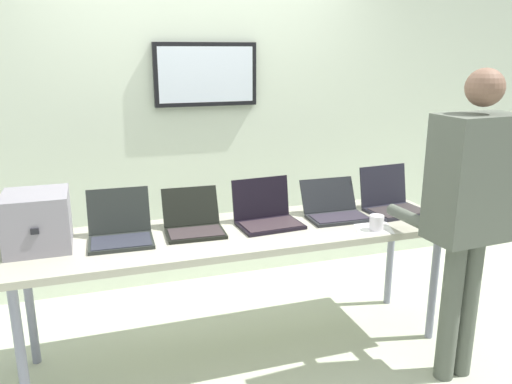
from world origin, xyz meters
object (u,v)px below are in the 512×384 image
object	(u,v)px
person	(470,200)
workbench	(240,239)
equipment_box	(37,221)
laptop_station_0	(120,230)
laptop_station_3	(334,209)
laptop_station_4	(392,201)
laptop_station_2	(267,215)
coffee_mug	(376,223)
laptop_station_1	(193,223)

from	to	relation	value
person	workbench	bearing A→B (deg)	150.24
equipment_box	laptop_station_0	size ratio (longest dim) A/B	0.99
laptop_station_0	laptop_station_3	xyz separation A→B (m)	(1.32, 0.00, -0.01)
laptop_station_0	person	world-z (taller)	person
laptop_station_0	laptop_station_4	distance (m)	1.73
laptop_station_2	coffee_mug	xyz separation A→B (m)	(0.58, -0.30, -0.02)
workbench	equipment_box	bearing A→B (deg)	176.28
laptop_station_3	coffee_mug	bearing A→B (deg)	-68.05
workbench	laptop_station_3	xyz separation A→B (m)	(0.64, 0.05, 0.11)
equipment_box	laptop_station_1	bearing A→B (deg)	-0.56
laptop_station_0	laptop_station_2	distance (m)	0.86
laptop_station_0	coffee_mug	world-z (taller)	laptop_station_0
laptop_station_1	laptop_station_4	bearing A→B (deg)	-0.32
laptop_station_2	laptop_station_3	distance (m)	0.45
equipment_box	laptop_station_3	xyz separation A→B (m)	(1.73, -0.02, -0.10)
coffee_mug	workbench	bearing A→B (deg)	161.82
laptop_station_4	person	world-z (taller)	person
equipment_box	person	bearing A→B (deg)	-17.62
laptop_station_0	laptop_station_4	xyz separation A→B (m)	(1.73, 0.01, 0.00)
laptop_station_0	laptop_station_3	world-z (taller)	laptop_station_0
equipment_box	laptop_station_0	distance (m)	0.43
equipment_box	laptop_station_4	world-z (taller)	equipment_box
workbench	person	world-z (taller)	person
person	laptop_station_2	bearing A→B (deg)	143.17
workbench	laptop_station_2	size ratio (longest dim) A/B	6.73
equipment_box	person	size ratio (longest dim) A/B	0.20
workbench	laptop_station_3	size ratio (longest dim) A/B	7.08
laptop_station_2	coffee_mug	bearing A→B (deg)	-27.80
workbench	laptop_station_3	world-z (taller)	laptop_station_3
equipment_box	laptop_station_1	xyz separation A→B (m)	(0.83, -0.01, -0.10)
laptop_station_2	person	xyz separation A→B (m)	(0.90, -0.68, 0.20)
workbench	laptop_station_2	world-z (taller)	laptop_station_2
laptop_station_2	laptop_station_3	xyz separation A→B (m)	(0.45, -0.00, -0.01)
laptop_station_0	laptop_station_3	size ratio (longest dim) A/B	0.96
laptop_station_2	laptop_station_3	size ratio (longest dim) A/B	1.05
laptop_station_3	laptop_station_4	distance (m)	0.42
laptop_station_1	coffee_mug	xyz separation A→B (m)	(1.02, -0.31, -0.01)
workbench	laptop_station_2	distance (m)	0.23
laptop_station_1	laptop_station_0	bearing A→B (deg)	-178.04
equipment_box	laptop_station_2	world-z (taller)	equipment_box
equipment_box	person	xyz separation A→B (m)	(2.18, -0.69, 0.11)
workbench	laptop_station_0	distance (m)	0.69
laptop_station_1	laptop_station_3	distance (m)	0.90
laptop_station_1	laptop_station_2	bearing A→B (deg)	-1.17
laptop_station_1	laptop_station_2	size ratio (longest dim) A/B	0.91
workbench	coffee_mug	distance (m)	0.81
person	laptop_station_3	bearing A→B (deg)	123.56
workbench	laptop_station_4	size ratio (longest dim) A/B	6.88
workbench	coffee_mug	bearing A→B (deg)	-18.18
equipment_box	coffee_mug	size ratio (longest dim) A/B	3.86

